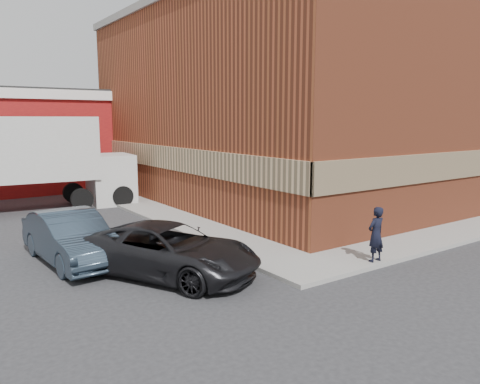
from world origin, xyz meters
TOP-DOWN VIEW (x-y plane):
  - ground at (0.00, 0.00)m, footprint 90.00×90.00m
  - brick_building at (8.50, 9.00)m, footprint 14.25×18.25m
  - sidewalk_south at (7.50, -0.90)m, footprint 16.00×1.80m
  - sidewalk_west at (0.60, 9.00)m, footprint 1.80×18.00m
  - man at (2.45, -1.55)m, footprint 0.56×0.38m
  - sedan at (-4.29, 3.52)m, footprint 1.84×4.46m
  - suv_a at (-2.58, 0.93)m, footprint 4.24×5.32m
  - box_truck at (-3.21, 12.33)m, footprint 8.49×3.27m

SIDE VIEW (x-z plane):
  - ground at x=0.00m, z-range 0.00..0.00m
  - sidewalk_south at x=7.50m, z-range 0.00..0.12m
  - sidewalk_west at x=0.60m, z-range 0.00..0.12m
  - suv_a at x=-2.58m, z-range 0.00..1.34m
  - sedan at x=-4.29m, z-range 0.00..1.44m
  - man at x=2.45m, z-range 0.12..1.65m
  - box_truck at x=-3.21m, z-range 0.31..4.41m
  - brick_building at x=8.50m, z-range 0.00..9.36m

